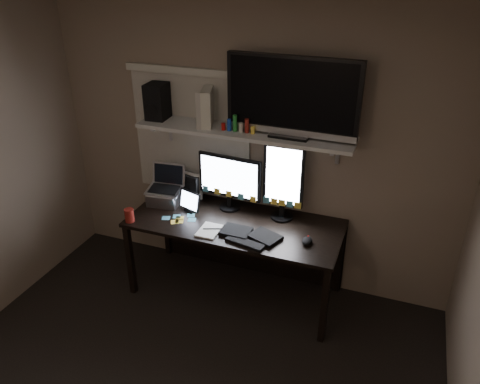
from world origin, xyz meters
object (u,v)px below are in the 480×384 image
at_px(keyboard, 250,234).
at_px(laptop, 164,187).
at_px(tablet, 190,201).
at_px(game_console, 207,107).
at_px(monitor_landscape, 230,182).
at_px(cup, 129,215).
at_px(tv, 292,97).
at_px(desk, 240,232).
at_px(mouse, 307,241).
at_px(speaker, 157,101).
at_px(monitor_portrait, 283,182).

bearing_deg(keyboard, laptop, 176.16).
xyz_separation_m(tablet, game_console, (0.11, 0.18, 0.80)).
distance_m(monitor_landscape, game_console, 0.68).
relative_size(cup, tv, 0.11).
height_order(monitor_landscape, tablet, monitor_landscape).
height_order(laptop, tv, tv).
xyz_separation_m(desk, mouse, (0.64, -0.23, 0.20)).
xyz_separation_m(mouse, game_console, (-0.96, 0.32, 0.88)).
relative_size(laptop, speaker, 1.14).
relative_size(monitor_landscape, mouse, 4.74).
bearing_deg(monitor_portrait, tablet, -167.57).
bearing_deg(laptop, game_console, 13.57).
bearing_deg(laptop, tv, 0.28).
distance_m(cup, game_console, 1.12).
bearing_deg(game_console, speaker, 161.37).
bearing_deg(keyboard, monitor_portrait, 78.25).
relative_size(keyboard, game_console, 1.62).
distance_m(monitor_portrait, tv, 0.72).
height_order(desk, mouse, mouse).
height_order(mouse, tablet, tablet).
xyz_separation_m(mouse, laptop, (-1.35, 0.18, 0.15)).
height_order(tablet, game_console, game_console).
relative_size(monitor_portrait, mouse, 5.57).
xyz_separation_m(desk, tablet, (-0.43, -0.09, 0.28)).
xyz_separation_m(cup, tv, (1.23, 0.50, 1.00)).
height_order(keyboard, cup, cup).
height_order(laptop, speaker, speaker).
xyz_separation_m(cup, speaker, (0.05, 0.53, 0.84)).
bearing_deg(tablet, laptop, -170.57).
bearing_deg(mouse, game_console, 159.63).
distance_m(keyboard, laptop, 0.95).
bearing_deg(speaker, tablet, -31.19).
bearing_deg(monitor_portrait, desk, -166.20).
distance_m(desk, speaker, 1.34).
bearing_deg(laptop, monitor_portrait, 1.12).
xyz_separation_m(monitor_portrait, laptop, (-1.06, -0.13, -0.17)).
distance_m(desk, monitor_portrait, 0.63).
relative_size(keyboard, tv, 0.48).
relative_size(monitor_portrait, game_console, 2.24).
xyz_separation_m(desk, monitor_portrait, (0.35, 0.09, 0.52)).
bearing_deg(tablet, desk, 29.68).
height_order(keyboard, speaker, speaker).
height_order(monitor_landscape, keyboard, monitor_landscape).
bearing_deg(mouse, cup, -174.43).
distance_m(laptop, game_console, 0.84).
distance_m(keyboard, tv, 1.12).
relative_size(cup, game_console, 0.38).
distance_m(keyboard, game_console, 1.09).
bearing_deg(game_console, cup, -152.51).
height_order(mouse, laptop, laptop).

